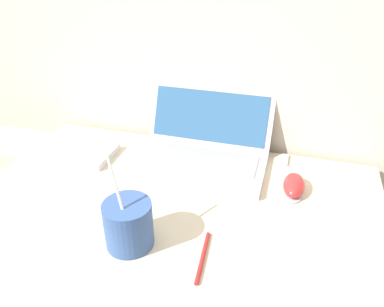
{
  "coord_description": "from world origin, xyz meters",
  "views": [
    {
      "loc": [
        0.25,
        -0.32,
        1.3
      ],
      "look_at": [
        0.02,
        0.5,
        0.8
      ],
      "focal_mm": 35.0,
      "sensor_mm": 36.0,
      "label": 1
    }
  ],
  "objects_px": {
    "computer_mouse": "(294,186)",
    "pen": "(203,257)",
    "usb_stick": "(285,160)",
    "drink_cup": "(128,224)",
    "laptop": "(203,144)",
    "external_keyboard": "(47,147)"
  },
  "relations": [
    {
      "from": "drink_cup",
      "to": "computer_mouse",
      "type": "xyz_separation_m",
      "value": [
        0.33,
        0.29,
        -0.04
      ]
    },
    {
      "from": "drink_cup",
      "to": "computer_mouse",
      "type": "height_order",
      "value": "drink_cup"
    },
    {
      "from": "laptop",
      "to": "computer_mouse",
      "type": "relative_size",
      "value": 3.52
    },
    {
      "from": "computer_mouse",
      "to": "usb_stick",
      "type": "height_order",
      "value": "computer_mouse"
    },
    {
      "from": "computer_mouse",
      "to": "pen",
      "type": "relative_size",
      "value": 0.76
    },
    {
      "from": "pen",
      "to": "external_keyboard",
      "type": "bearing_deg",
      "value": 152.49
    },
    {
      "from": "pen",
      "to": "computer_mouse",
      "type": "bearing_deg",
      "value": 60.42
    },
    {
      "from": "computer_mouse",
      "to": "laptop",
      "type": "bearing_deg",
      "value": 160.22
    },
    {
      "from": "laptop",
      "to": "drink_cup",
      "type": "bearing_deg",
      "value": -98.49
    },
    {
      "from": "laptop",
      "to": "external_keyboard",
      "type": "height_order",
      "value": "laptop"
    },
    {
      "from": "computer_mouse",
      "to": "pen",
      "type": "distance_m",
      "value": 0.34
    },
    {
      "from": "computer_mouse",
      "to": "pen",
      "type": "bearing_deg",
      "value": -119.58
    },
    {
      "from": "laptop",
      "to": "computer_mouse",
      "type": "xyz_separation_m",
      "value": [
        0.27,
        -0.1,
        -0.03
      ]
    },
    {
      "from": "usb_stick",
      "to": "computer_mouse",
      "type": "bearing_deg",
      "value": -77.78
    },
    {
      "from": "external_keyboard",
      "to": "usb_stick",
      "type": "height_order",
      "value": "external_keyboard"
    },
    {
      "from": "computer_mouse",
      "to": "pen",
      "type": "xyz_separation_m",
      "value": [
        -0.17,
        -0.29,
        -0.01
      ]
    },
    {
      "from": "drink_cup",
      "to": "laptop",
      "type": "bearing_deg",
      "value": 81.51
    },
    {
      "from": "drink_cup",
      "to": "usb_stick",
      "type": "bearing_deg",
      "value": 56.15
    },
    {
      "from": "laptop",
      "to": "pen",
      "type": "bearing_deg",
      "value": -74.97
    },
    {
      "from": "laptop",
      "to": "usb_stick",
      "type": "relative_size",
      "value": 6.32
    },
    {
      "from": "usb_stick",
      "to": "drink_cup",
      "type": "bearing_deg",
      "value": -123.85
    },
    {
      "from": "external_keyboard",
      "to": "pen",
      "type": "xyz_separation_m",
      "value": [
        0.58,
        -0.3,
        -0.01
      ]
    }
  ]
}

